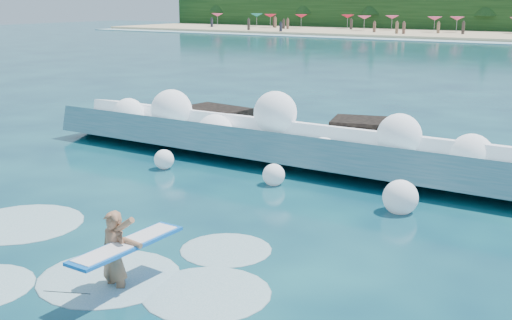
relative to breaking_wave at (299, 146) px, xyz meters
name	(u,v)px	position (x,y,z in m)	size (l,w,h in m)	color
ground	(154,220)	(-0.26, -6.38, -0.54)	(200.00, 200.00, 0.00)	#082940
breaking_wave	(299,146)	(0.00, 0.00, 0.00)	(17.90, 2.79, 1.54)	teal
rock_cluster	(275,134)	(-1.85, 1.63, -0.10)	(8.17, 3.34, 1.39)	black
surfer_with_board	(117,255)	(1.65, -9.46, 0.09)	(0.89, 2.87, 1.70)	#A26D4B
wave_spray	(296,132)	(0.02, -0.26, 0.49)	(14.87, 4.14, 2.22)	white
surf_foam	(95,264)	(0.50, -8.92, -0.54)	(9.65, 5.78, 0.14)	silver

